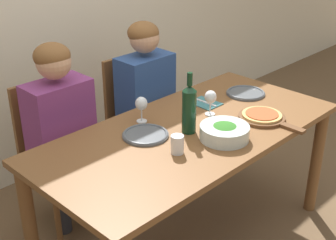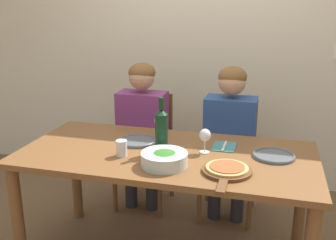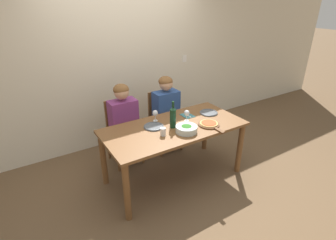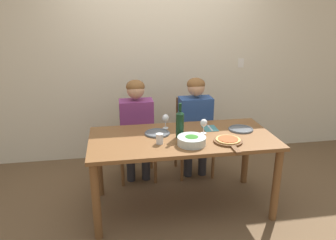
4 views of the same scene
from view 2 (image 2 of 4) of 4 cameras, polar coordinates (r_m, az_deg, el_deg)
name	(u,v)px [view 2 (image 2 of 4)]	position (r m, az deg, el deg)	size (l,w,h in m)	color
back_wall	(208,37)	(3.60, 5.77, 11.90)	(10.00, 0.06, 2.70)	beige
dining_table	(167,168)	(2.44, -0.19, -6.98)	(1.79, 0.85, 0.77)	brown
chair_left	(147,146)	(3.31, -3.09, -3.82)	(0.42, 0.42, 0.92)	brown
chair_right	(230,154)	(3.17, 8.98, -4.93)	(0.42, 0.42, 0.92)	brown
person_woman	(142,124)	(3.13, -3.81, -0.53)	(0.47, 0.51, 1.20)	#28282D
person_man	(230,131)	(2.99, 8.93, -1.56)	(0.47, 0.51, 1.20)	#28282D
wine_bottle	(161,130)	(2.34, -0.96, -1.48)	(0.08, 0.08, 0.34)	black
broccoli_bowl	(164,159)	(2.19, -0.54, -5.66)	(0.26, 0.26, 0.08)	silver
dinner_plate_left	(137,141)	(2.56, -4.47, -3.04)	(0.25, 0.25, 0.02)	#4C5156
dinner_plate_right	(274,156)	(2.40, 15.09, -5.00)	(0.25, 0.25, 0.02)	#4C5156
pizza_on_board	(227,170)	(2.13, 8.53, -7.22)	(0.27, 0.41, 0.04)	brown
wine_glass_left	(159,122)	(2.63, -1.25, -0.26)	(0.07, 0.07, 0.15)	silver
wine_glass_right	(205,136)	(2.36, 5.38, -2.37)	(0.07, 0.07, 0.15)	silver
water_tumbler	(122,148)	(2.33, -6.76, -4.08)	(0.07, 0.07, 0.10)	silver
fork_on_napkin	(224,147)	(2.49, 8.18, -3.85)	(0.14, 0.18, 0.01)	#387075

